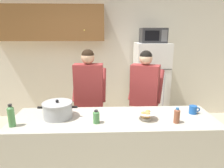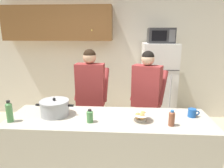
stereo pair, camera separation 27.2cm
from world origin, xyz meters
name	(u,v)px [view 2 (the right image)]	position (x,y,z in m)	size (l,w,h in m)	color
back_wall_unit	(105,51)	(-0.26, 2.25, 1.46)	(6.00, 0.48, 2.60)	silver
kitchen_island	(109,154)	(0.00, 0.00, 0.46)	(2.28, 0.68, 0.92)	#BCB7A8
refrigerator	(158,85)	(0.84, 1.85, 0.83)	(0.64, 0.68, 1.65)	white
microwave	(161,36)	(0.84, 1.83, 1.79)	(0.48, 0.37, 0.28)	#2D2D30
person_near_pot	(91,91)	(-0.33, 0.75, 1.01)	(0.51, 0.43, 1.62)	#726656
person_by_sink	(147,92)	(0.50, 0.76, 1.00)	(0.59, 0.55, 1.60)	#33384C
cooking_pot	(55,108)	(-0.63, 0.04, 1.01)	(0.44, 0.33, 0.21)	#ADAFB5
coffee_mug	(192,113)	(0.94, 0.09, 0.97)	(0.13, 0.09, 0.10)	#1E59B2
bread_bowl	(141,116)	(0.35, -0.05, 0.97)	(0.22, 0.22, 0.10)	white
bottle_near_edge	(90,116)	(-0.19, -0.13, 0.99)	(0.07, 0.07, 0.15)	#4C8C4C
bottle_mid_counter	(172,118)	(0.66, -0.16, 1.00)	(0.06, 0.06, 0.17)	brown
bottle_far_corner	(9,112)	(-1.05, -0.17, 1.04)	(0.07, 0.07, 0.24)	#4C8C4C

